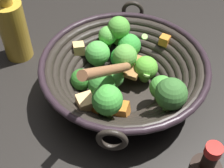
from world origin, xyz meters
name	(u,v)px	position (x,y,z in m)	size (l,w,h in m)	color
ground_plane	(123,93)	(0.00, 0.00, 0.00)	(4.00, 4.00, 0.00)	black
wok	(124,73)	(0.00, 0.00, 0.06)	(0.36, 0.35, 0.21)	black
cooking_oil_bottle	(13,29)	(-0.04, 0.28, 0.08)	(0.07, 0.07, 0.20)	gold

